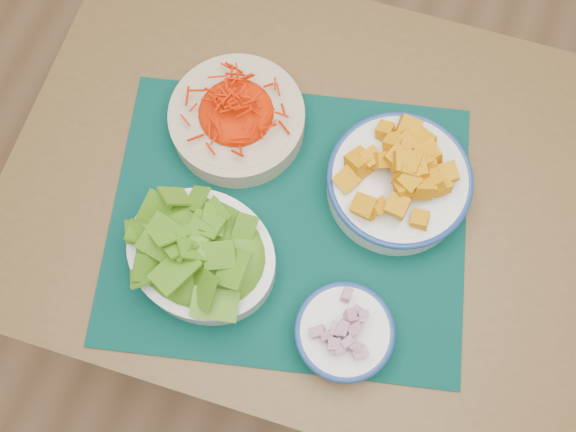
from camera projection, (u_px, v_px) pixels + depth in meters
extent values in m
plane|color=#926A46|center=(271.00, 348.00, 1.69)|extent=(4.00, 4.00, 0.00)
cube|color=brown|center=(348.00, 199.00, 1.04)|extent=(1.15, 0.81, 0.04)
cylinder|color=brown|center=(72.00, 324.00, 1.35)|extent=(0.06, 0.06, 0.71)
cylinder|color=brown|center=(171.00, 80.00, 1.53)|extent=(0.06, 0.06, 0.71)
cube|color=black|center=(288.00, 222.00, 1.00)|extent=(0.65, 0.58, 0.00)
cylinder|color=beige|center=(237.00, 120.00, 1.03)|extent=(0.27, 0.27, 0.05)
ellipsoid|color=#F22900|center=(235.00, 109.00, 0.99)|extent=(0.19, 0.19, 0.03)
cylinder|color=white|center=(398.00, 184.00, 0.99)|extent=(0.29, 0.29, 0.05)
torus|color=navy|center=(400.00, 179.00, 0.97)|extent=(0.22, 0.22, 0.01)
ellipsoid|color=orange|center=(403.00, 171.00, 0.94)|extent=(0.19, 0.19, 0.05)
ellipsoid|color=#32700D|center=(198.00, 248.00, 0.91)|extent=(0.20, 0.17, 0.05)
cylinder|color=white|center=(344.00, 333.00, 0.93)|extent=(0.18, 0.18, 0.05)
torus|color=navy|center=(345.00, 331.00, 0.91)|extent=(0.14, 0.14, 0.01)
ellipsoid|color=#7F214F|center=(346.00, 330.00, 0.89)|extent=(0.12, 0.12, 0.03)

